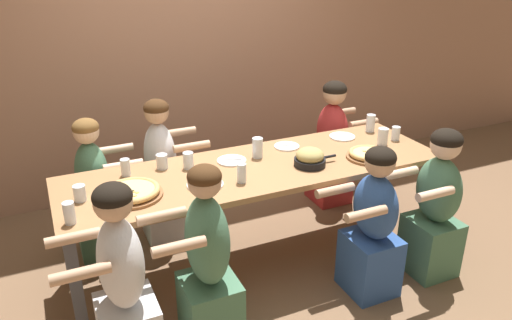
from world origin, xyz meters
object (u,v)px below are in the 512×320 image
(pizza_board_main, at_px, (132,192))
(drinking_glass_f, at_px, (80,193))
(diner_near_left, at_px, (123,288))
(diner_far_midleft, at_px, (162,177))
(drinking_glass_e, at_px, (258,149))
(skillet_bowl, at_px, (310,158))
(drinking_glass_b, at_px, (242,174))
(diner_near_right, at_px, (435,209))
(empty_plate_b, at_px, (205,185))
(drinking_glass_j, at_px, (162,162))
(drinking_glass_h, at_px, (70,214))
(empty_plate_c, at_px, (287,146))
(drinking_glass_c, at_px, (126,168))
(pizza_board_second, at_px, (368,154))
(drinking_glass_a, at_px, (371,123))
(diner_far_left, at_px, (96,194))
(diner_far_right, at_px, (332,147))
(empty_plate_a, at_px, (342,137))
(empty_plate_d, at_px, (232,161))
(diner_near_midright, at_px, (373,228))
(drinking_glass_d, at_px, (188,161))
(drinking_glass_g, at_px, (396,134))
(diner_near_midleft, at_px, (208,266))
(drinking_glass_i, at_px, (383,137))

(pizza_board_main, distance_m, drinking_glass_f, 0.31)
(diner_near_left, relative_size, diner_far_midleft, 0.98)
(drinking_glass_e, relative_size, drinking_glass_f, 1.48)
(skillet_bowl, height_order, drinking_glass_b, same)
(drinking_glass_f, relative_size, diner_near_right, 0.09)
(empty_plate_b, relative_size, drinking_glass_j, 2.31)
(drinking_glass_h, distance_m, diner_far_midleft, 1.21)
(empty_plate_b, relative_size, empty_plate_c, 1.24)
(drinking_glass_b, height_order, drinking_glass_j, drinking_glass_b)
(pizza_board_main, xyz_separation_m, drinking_glass_e, (0.96, 0.24, 0.03))
(drinking_glass_c, relative_size, drinking_glass_h, 0.91)
(drinking_glass_b, distance_m, drinking_glass_e, 0.43)
(drinking_glass_e, bearing_deg, pizza_board_second, -25.57)
(empty_plate_c, xyz_separation_m, drinking_glass_a, (0.80, 0.03, 0.07))
(pizza_board_main, xyz_separation_m, drinking_glass_c, (0.03, 0.32, 0.02))
(diner_far_left, bearing_deg, diner_far_right, 90.00)
(empty_plate_a, height_order, drinking_glass_j, drinking_glass_j)
(empty_plate_d, height_order, diner_near_midright, diner_near_midright)
(empty_plate_a, bearing_deg, drinking_glass_c, -179.88)
(drinking_glass_d, height_order, diner_near_midright, diner_near_midright)
(empty_plate_a, bearing_deg, diner_far_midleft, 164.26)
(drinking_glass_g, distance_m, diner_near_midleft, 1.95)
(pizza_board_main, height_order, diner_far_left, diner_far_left)
(diner_near_midleft, distance_m, diner_near_midright, 1.15)
(diner_far_midleft, bearing_deg, drinking_glass_f, -45.40)
(drinking_glass_e, height_order, drinking_glass_i, drinking_glass_e)
(pizza_board_second, bearing_deg, drinking_glass_b, 179.34)
(empty_plate_d, relative_size, drinking_glass_a, 1.47)
(drinking_glass_f, bearing_deg, diner_far_left, 77.63)
(diner_near_midleft, bearing_deg, drinking_glass_h, 62.21)
(drinking_glass_b, bearing_deg, diner_near_left, -153.37)
(empty_plate_d, bearing_deg, drinking_glass_c, 174.10)
(pizza_board_second, bearing_deg, diner_far_midleft, 148.10)
(drinking_glass_d, bearing_deg, empty_plate_d, -2.67)
(empty_plate_d, bearing_deg, drinking_glass_h, -159.33)
(pizza_board_main, height_order, drinking_glass_d, drinking_glass_d)
(empty_plate_a, distance_m, drinking_glass_j, 1.48)
(pizza_board_main, relative_size, drinking_glass_a, 2.64)
(pizza_board_second, relative_size, empty_plate_a, 1.54)
(diner_far_left, bearing_deg, pizza_board_main, 12.19)
(diner_far_right, bearing_deg, drinking_glass_e, -63.40)
(drinking_glass_j, relative_size, diner_near_midleft, 0.09)
(drinking_glass_h, bearing_deg, drinking_glass_a, 12.45)
(diner_far_right, bearing_deg, pizza_board_second, -15.68)
(diner_near_left, bearing_deg, empty_plate_d, -50.31)
(drinking_glass_i, relative_size, diner_near_right, 0.12)
(drinking_glass_b, xyz_separation_m, drinking_glass_j, (-0.42, 0.43, -0.01))
(skillet_bowl, relative_size, drinking_glass_c, 2.75)
(pizza_board_second, bearing_deg, diner_far_left, 155.81)
(empty_plate_a, distance_m, drinking_glass_f, 2.07)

